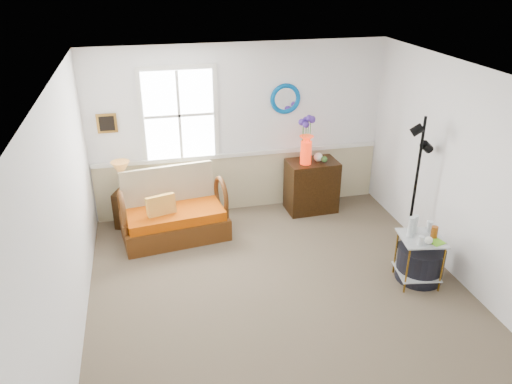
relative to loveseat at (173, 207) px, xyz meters
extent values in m
cube|color=brown|center=(1.12, -1.79, -0.48)|extent=(4.50, 5.00, 0.01)
cube|color=white|center=(1.12, -1.79, 2.12)|extent=(4.50, 5.00, 0.01)
cube|color=white|center=(1.12, 0.71, 0.82)|extent=(4.50, 0.01, 2.60)
cube|color=white|center=(1.12, -4.29, 0.82)|extent=(4.50, 0.01, 2.60)
cube|color=white|center=(-1.13, -1.79, 0.82)|extent=(0.01, 5.00, 2.60)
cube|color=white|center=(3.37, -1.79, 0.82)|extent=(0.01, 5.00, 2.60)
cube|color=#BFB288|center=(1.12, 0.69, -0.03)|extent=(4.46, 0.02, 0.90)
cube|color=white|center=(1.12, 0.68, 0.44)|extent=(4.46, 0.04, 0.06)
cube|color=#B37B2E|center=(-0.80, 0.69, 1.07)|extent=(0.28, 0.03, 0.28)
torus|color=#0072C2|center=(1.82, 0.69, 1.27)|extent=(0.47, 0.07, 0.47)
imported|color=#376429|center=(-0.55, 0.43, 0.21)|extent=(0.37, 0.40, 0.26)
cylinder|color=black|center=(2.89, -1.76, -0.26)|extent=(0.64, 0.64, 0.44)
camera|label=1|loc=(-0.29, -6.40, 3.18)|focal=35.00mm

